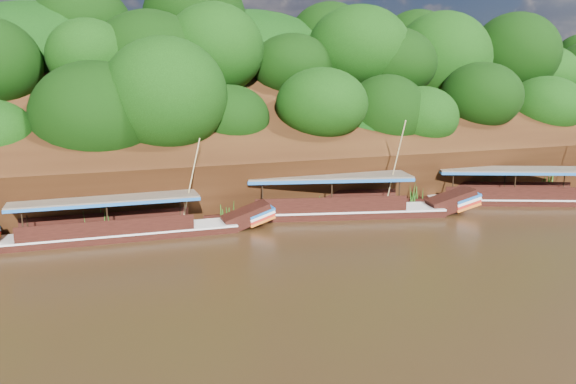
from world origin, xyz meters
The scene contains 6 objects.
ground centered at (0.00, 0.00, 0.00)m, with size 160.00×160.00×0.00m, color black.
riverbank centered at (-0.01, 22.73, 1.89)m, with size 120.00×30.06×19.40m.
boat_0 centered at (15.39, 6.44, 0.56)m, with size 14.89×8.06×6.97m.
boat_1 centered at (1.90, 7.90, 0.61)m, with size 15.63×6.17×6.70m.
boat_2 centered at (-11.63, 7.95, 0.53)m, with size 14.94×2.90×5.83m.
reeds centered at (-2.22, 9.46, 0.88)m, with size 48.52×2.32×2.01m.
Camera 1 is at (-15.06, -23.17, 8.52)m, focal length 35.00 mm.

